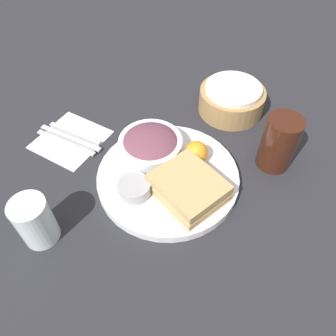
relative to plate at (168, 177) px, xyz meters
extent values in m
plane|color=#232328|center=(0.00, 0.00, -0.01)|extent=(4.00, 4.00, 0.00)
cylinder|color=silver|center=(0.00, 0.00, 0.00)|extent=(0.31, 0.31, 0.02)
cube|color=tan|center=(0.06, -0.03, 0.02)|extent=(0.17, 0.15, 0.02)
cube|color=silver|center=(0.06, -0.03, 0.03)|extent=(0.16, 0.15, 0.01)
cube|color=tan|center=(0.06, -0.03, 0.05)|extent=(0.17, 0.15, 0.02)
cylinder|color=white|center=(-0.06, 0.03, 0.03)|extent=(0.14, 0.14, 0.05)
ellipsoid|color=brown|center=(-0.06, 0.03, 0.05)|extent=(0.13, 0.13, 0.05)
cylinder|color=#99999E|center=(-0.03, -0.08, 0.02)|extent=(0.07, 0.07, 0.03)
sphere|color=orange|center=(0.03, 0.07, 0.04)|extent=(0.05, 0.05, 0.05)
cylinder|color=#38190F|center=(0.18, 0.16, 0.05)|extent=(0.08, 0.08, 0.13)
cylinder|color=#997547|center=(0.02, 0.29, 0.02)|extent=(0.17, 0.17, 0.06)
cylinder|color=white|center=(0.02, 0.29, 0.06)|extent=(0.14, 0.14, 0.01)
cube|color=white|center=(-0.27, -0.01, -0.01)|extent=(0.15, 0.15, 0.00)
cube|color=#B2B2B7|center=(-0.27, -0.03, 0.00)|extent=(0.17, 0.02, 0.01)
cube|color=#B2B2B7|center=(-0.27, -0.01, 0.00)|extent=(0.18, 0.02, 0.01)
cube|color=#B2B2B7|center=(-0.27, 0.01, 0.00)|extent=(0.15, 0.02, 0.01)
cylinder|color=silver|center=(-0.14, -0.24, 0.04)|extent=(0.07, 0.07, 0.10)
camera|label=1|loc=(0.22, -0.38, 0.56)|focal=35.00mm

